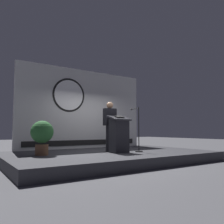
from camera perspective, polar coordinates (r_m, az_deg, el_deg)
name	(u,v)px	position (r m, az deg, el deg)	size (l,w,h in m)	color
ground_plane	(110,161)	(7.63, -0.62, -12.02)	(40.00, 40.00, 0.00)	#4C4C51
stage_platform	(110,156)	(7.61, -0.62, -10.90)	(6.40, 4.00, 0.30)	#333338
banner_display	(84,109)	(9.20, -6.96, 0.78)	(5.25, 0.12, 3.08)	silver
podium	(119,134)	(7.29, 1.74, -5.55)	(0.64, 0.50, 1.17)	#26262B
speaker_person	(110,126)	(7.66, -0.56, -3.48)	(0.40, 0.26, 1.64)	black
microphone_stand	(138,136)	(7.62, 6.39, -5.87)	(0.24, 0.53, 1.46)	black
potted_plant	(42,134)	(6.80, -16.87, -5.28)	(0.63, 0.63, 0.97)	brown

